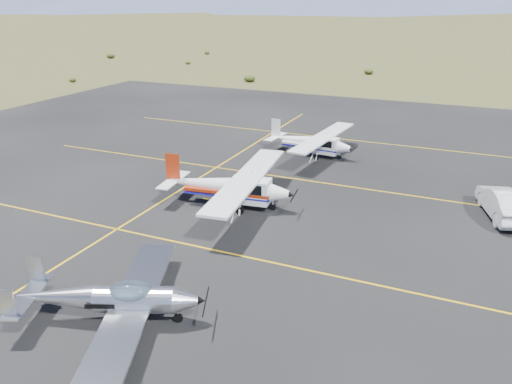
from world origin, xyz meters
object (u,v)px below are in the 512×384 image
Objects in this scene: aircraft_low_wing at (113,299)px; sedan at (505,203)px; aircraft_cessna at (229,185)px; aircraft_plain at (311,141)px.

aircraft_low_wing is 1.84× the size of sedan.
aircraft_plain is (1.28, 11.33, -0.16)m from aircraft_cessna.
aircraft_plain is 14.81m from sedan.
aircraft_cessna reaches higher than aircraft_low_wing.
aircraft_cessna is at bearing -91.00° from aircraft_plain.
aircraft_low_wing is at bearing -91.92° from aircraft_cessna.
aircraft_low_wing is 11.66m from aircraft_cessna.
aircraft_cessna is (-1.10, 11.61, 0.28)m from aircraft_low_wing.
sedan is (13.18, -6.76, -0.27)m from aircraft_plain.
sedan is at bearing -21.67° from aircraft_plain.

